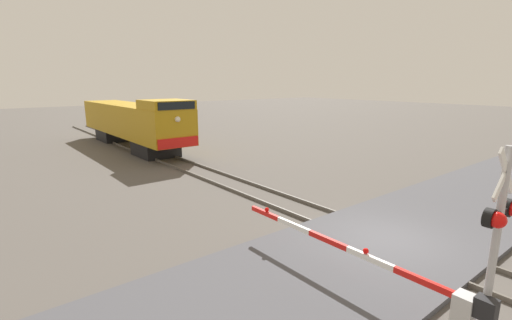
# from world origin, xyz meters

# --- Properties ---
(ground_plane) EXTENTS (160.00, 160.00, 0.00)m
(ground_plane) POSITION_xyz_m (0.00, 0.00, 0.00)
(ground_plane) COLOR #514C47
(rail_track_left) EXTENTS (0.08, 80.00, 0.15)m
(rail_track_left) POSITION_xyz_m (-0.72, 0.00, 0.07)
(rail_track_left) COLOR #59544C
(rail_track_left) RESTS_ON ground_plane
(rail_track_right) EXTENTS (0.08, 80.00, 0.15)m
(rail_track_right) POSITION_xyz_m (0.72, 0.00, 0.07)
(rail_track_right) COLOR #59544C
(rail_track_right) RESTS_ON ground_plane
(road_surface) EXTENTS (36.00, 5.41, 0.16)m
(road_surface) POSITION_xyz_m (0.00, 0.00, 0.08)
(road_surface) COLOR #47474C
(road_surface) RESTS_ON ground_plane
(locomotive) EXTENTS (2.91, 16.24, 4.00)m
(locomotive) POSITION_xyz_m (0.00, 22.44, 2.07)
(locomotive) COLOR black
(locomotive) RESTS_ON ground_plane
(crossing_signal) EXTENTS (1.18, 0.33, 4.11)m
(crossing_signal) POSITION_xyz_m (-3.07, -3.83, 2.56)
(crossing_signal) COLOR #ADADB2
(crossing_signal) RESTS_ON ground_plane
(crossing_gate) EXTENTS (0.36, 7.05, 1.31)m
(crossing_gate) POSITION_xyz_m (-3.24, -2.46, 0.83)
(crossing_gate) COLOR silver
(crossing_gate) RESTS_ON ground_plane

